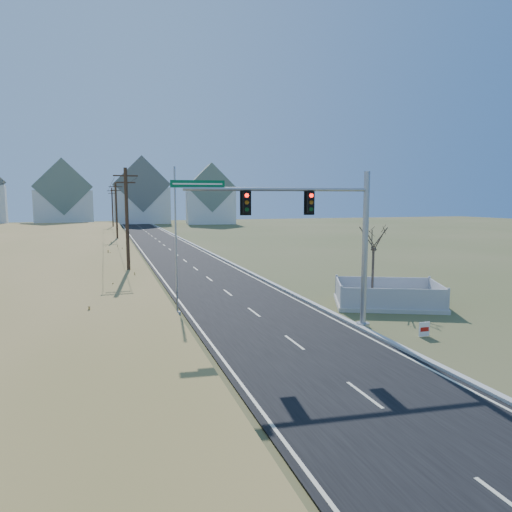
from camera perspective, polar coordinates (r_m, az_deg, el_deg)
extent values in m
plane|color=#485127|center=(23.31, 2.84, -9.45)|extent=(260.00, 260.00, 0.00)
cube|color=black|center=(71.59, -11.80, 1.61)|extent=(8.00, 180.00, 0.06)
cube|color=#B2AFA8|center=(72.17, -8.53, 1.77)|extent=(0.30, 180.00, 0.18)
cylinder|color=#422D1E|center=(35.92, -15.79, 3.40)|extent=(0.26, 0.26, 9.00)
cube|color=#422D1E|center=(35.90, -16.00, 9.62)|extent=(1.80, 0.10, 0.10)
cube|color=#422D1E|center=(35.88, -15.98, 8.83)|extent=(1.40, 0.10, 0.10)
cylinder|color=#422D1E|center=(65.88, -17.03, 4.89)|extent=(0.26, 0.26, 9.00)
cube|color=#422D1E|center=(65.87, -17.15, 8.28)|extent=(1.80, 0.10, 0.10)
cube|color=#422D1E|center=(65.85, -17.14, 7.85)|extent=(1.40, 0.10, 0.10)
cylinder|color=#422D1E|center=(95.86, -17.50, 5.45)|extent=(0.26, 0.26, 9.00)
cube|color=#422D1E|center=(95.85, -17.58, 7.78)|extent=(1.80, 0.10, 0.10)
cube|color=#422D1E|center=(95.84, -17.57, 7.48)|extent=(1.40, 0.10, 0.10)
cube|color=silver|center=(129.22, -22.88, 5.55)|extent=(14.66, 10.95, 9.00)
cube|color=slate|center=(129.24, -23.00, 7.94)|extent=(14.93, 11.17, 14.26)
cube|color=silver|center=(133.22, -14.11, 6.13)|extent=(15.00, 10.00, 10.00)
cube|color=slate|center=(133.28, -14.19, 8.66)|extent=(15.27, 10.20, 15.27)
cube|color=silver|center=(127.97, -5.72, 6.05)|extent=(13.87, 10.31, 9.00)
cube|color=slate|center=(127.99, -5.75, 8.47)|extent=(14.12, 10.51, 13.24)
cylinder|color=#9EA0A5|center=(24.74, 13.20, -8.38)|extent=(0.69, 0.69, 0.23)
cylinder|color=#9EA0A5|center=(24.01, 13.46, 0.64)|extent=(0.30, 0.30, 8.03)
cylinder|color=#9EA0A5|center=(22.26, 2.87, 8.33)|extent=(9.15, 1.16, 0.18)
cube|color=black|center=(22.73, 6.80, 6.68)|extent=(0.37, 0.31, 1.05)
cube|color=black|center=(21.89, -1.23, 6.72)|extent=(0.37, 0.31, 1.05)
cube|color=#055F35|center=(21.58, -7.30, 8.93)|extent=(2.51, 0.31, 0.34)
cube|color=#B7B5AD|center=(30.08, 16.10, -5.71)|extent=(7.62, 6.60, 0.24)
cube|color=#A0A0A5|center=(27.97, 16.88, -5.15)|extent=(5.59, 2.57, 1.22)
cube|color=#A0A0A5|center=(31.89, 15.50, -3.63)|extent=(5.59, 2.57, 1.22)
cube|color=#A0A0A5|center=(29.53, 10.30, -4.32)|extent=(1.74, 3.74, 1.22)
cube|color=#A0A0A5|center=(30.62, 21.78, -4.31)|extent=(1.74, 3.74, 1.22)
cube|color=white|center=(23.83, 20.29, -8.58)|extent=(0.57, 0.08, 0.71)
cube|color=#AF110B|center=(23.80, 20.33, -8.60)|extent=(0.46, 0.05, 0.21)
cylinder|color=#B7B5AD|center=(27.06, -9.79, -7.02)|extent=(0.38, 0.38, 0.17)
cylinder|color=#9EA0A5|center=(26.37, -9.98, 1.76)|extent=(0.11, 0.11, 8.47)
cylinder|color=#4C3F33|center=(30.74, 14.38, -2.28)|extent=(0.16, 0.16, 3.50)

